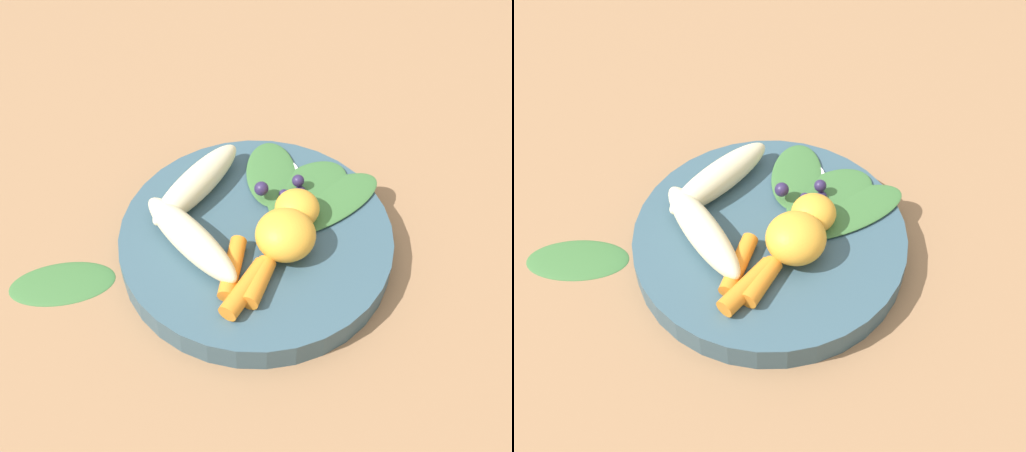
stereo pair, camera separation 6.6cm
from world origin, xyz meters
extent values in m
plane|color=#99704C|center=(0.00, 0.00, 0.00)|extent=(2.40, 2.40, 0.00)
cylinder|color=#385666|center=(0.00, 0.00, 0.01)|extent=(0.26, 0.26, 0.03)
ellipsoid|color=beige|center=(-0.06, -0.03, 0.04)|extent=(0.12, 0.11, 0.03)
ellipsoid|color=beige|center=(-0.06, 0.04, 0.04)|extent=(0.09, 0.13, 0.03)
ellipsoid|color=#F4A833|center=(0.04, 0.02, 0.04)|extent=(0.04, 0.04, 0.03)
ellipsoid|color=#F4A833|center=(0.03, -0.02, 0.05)|extent=(0.06, 0.06, 0.04)
cylinder|color=orange|center=(-0.01, -0.05, 0.04)|extent=(0.02, 0.06, 0.02)
cylinder|color=orange|center=(0.00, -0.07, 0.04)|extent=(0.04, 0.06, 0.02)
cylinder|color=orange|center=(0.01, -0.06, 0.04)|extent=(0.03, 0.05, 0.02)
sphere|color=#2D234C|center=(0.04, 0.05, 0.03)|extent=(0.01, 0.01, 0.01)
sphere|color=#2D234C|center=(0.03, 0.05, 0.03)|extent=(0.01, 0.01, 0.01)
sphere|color=#2D234C|center=(0.02, 0.03, 0.03)|extent=(0.01, 0.01, 0.01)
sphere|color=#2D234C|center=(0.04, 0.05, 0.03)|extent=(0.01, 0.01, 0.01)
sphere|color=#2D234C|center=(0.00, 0.04, 0.05)|extent=(0.01, 0.01, 0.01)
sphere|color=#2D234C|center=(0.02, 0.05, 0.03)|extent=(0.01, 0.01, 0.01)
sphere|color=#2D234C|center=(0.03, 0.06, 0.04)|extent=(0.01, 0.01, 0.01)
cylinder|color=white|center=(0.01, 0.08, 0.03)|extent=(0.04, 0.04, 0.00)
ellipsoid|color=#3D7038|center=(0.06, 0.04, 0.03)|extent=(0.13, 0.13, 0.00)
ellipsoid|color=#3D7038|center=(0.04, 0.06, 0.03)|extent=(0.11, 0.12, 0.00)
ellipsoid|color=#3D7038|center=(0.01, 0.08, 0.03)|extent=(0.07, 0.10, 0.00)
ellipsoid|color=#3D7038|center=(-0.18, -0.06, 0.00)|extent=(0.11, 0.08, 0.01)
camera|label=1|loc=(0.05, -0.43, 0.53)|focal=49.23mm
camera|label=2|loc=(0.12, -0.41, 0.53)|focal=49.23mm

